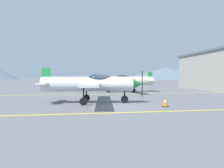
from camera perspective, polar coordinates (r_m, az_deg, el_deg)
ground_plane at (r=13.70m, az=0.43°, el=-5.98°), size 400.00×400.00×0.00m
apron_line_near at (r=10.52m, az=3.21°, el=-8.45°), size 80.00×0.16×0.01m
apron_line_far at (r=21.53m, az=-2.83°, el=-3.00°), size 80.00×0.16×0.01m
airplane_near at (r=14.15m, az=-6.06°, el=0.15°), size 7.48×8.60×2.57m
airplane_mid at (r=24.37m, az=4.37°, el=1.00°), size 7.50×8.59×2.57m
car_sedan at (r=31.23m, az=-5.91°, el=0.14°), size 4.63×2.92×1.62m
traffic_cone_front at (r=12.96m, az=15.50°, el=-5.24°), size 0.36×0.36×0.59m
hill_centerleft at (r=170.81m, az=15.70°, el=3.11°), size 76.99×76.99×9.97m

